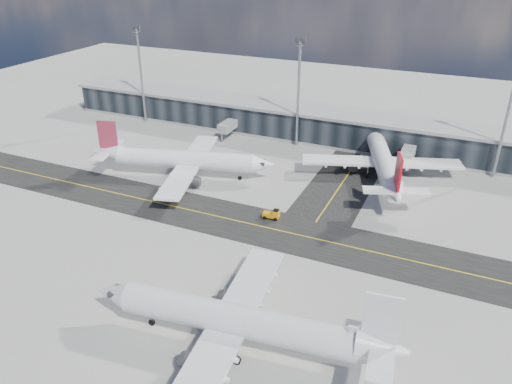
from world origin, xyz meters
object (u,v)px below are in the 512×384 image
airliner_redtail (383,161)px  airliner_af (182,160)px  baggage_tug (273,214)px  airliner_near (241,322)px  service_van (390,177)px

airliner_redtail → airliner_af: bearing=-175.8°
baggage_tug → airliner_near: bearing=10.1°
service_van → airliner_af: bearing=173.2°
airliner_af → baggage_tug: size_ratio=12.23×
airliner_near → airliner_redtail: bearing=-12.2°
baggage_tug → service_van: size_ratio=0.64×
airliner_redtail → airliner_near: airliner_near is taller
airliner_redtail → service_van: size_ratio=7.83×
airliner_near → service_van: airliner_near is taller
airliner_redtail → service_van: 4.22m
baggage_tug → airliner_redtail: bearing=145.5°
airliner_af → airliner_near: bearing=23.7°
service_van → airliner_redtail: bearing=135.4°
airliner_af → baggage_tug: 29.40m
airliner_af → airliner_near: 58.20m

